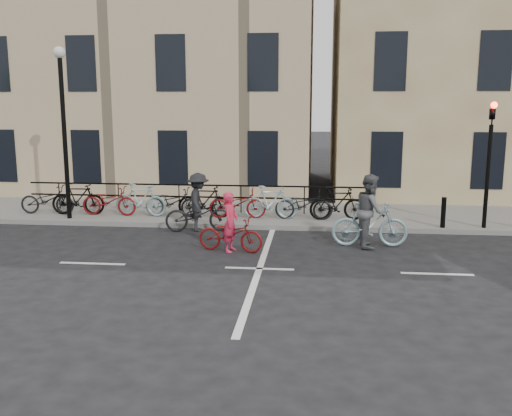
# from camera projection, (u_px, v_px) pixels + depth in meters

# --- Properties ---
(ground) EXTENTS (120.00, 120.00, 0.00)m
(ground) POSITION_uv_depth(u_px,v_px,m) (259.00, 269.00, 13.15)
(ground) COLOR black
(ground) RESTS_ON ground
(sidewalk) EXTENTS (46.00, 4.00, 0.15)m
(sidewalk) POSITION_uv_depth(u_px,v_px,m) (160.00, 212.00, 19.41)
(sidewalk) COLOR slate
(sidewalk) RESTS_ON ground
(building_east) EXTENTS (14.00, 10.00, 12.00)m
(building_east) POSITION_uv_depth(u_px,v_px,m) (504.00, 44.00, 23.80)
(building_east) COLOR tan
(building_east) RESTS_ON sidewalk
(building_west) EXTENTS (20.00, 10.00, 10.00)m
(building_west) POSITION_uv_depth(u_px,v_px,m) (90.00, 71.00, 25.83)
(building_west) COLOR tan
(building_west) RESTS_ON sidewalk
(traffic_light) EXTENTS (0.18, 0.30, 3.90)m
(traffic_light) POSITION_uv_depth(u_px,v_px,m) (490.00, 149.00, 16.31)
(traffic_light) COLOR black
(traffic_light) RESTS_ON sidewalk
(lamp_post) EXTENTS (0.36, 0.36, 5.28)m
(lamp_post) POSITION_uv_depth(u_px,v_px,m) (63.00, 112.00, 17.47)
(lamp_post) COLOR black
(lamp_post) RESTS_ON sidewalk
(bollard_east) EXTENTS (0.14, 0.14, 0.90)m
(bollard_east) POSITION_uv_depth(u_px,v_px,m) (443.00, 212.00, 16.69)
(bollard_east) COLOR black
(bollard_east) RESTS_ON sidewalk
(parked_bikes) EXTENTS (11.45, 1.23, 1.05)m
(parked_bikes) POSITION_uv_depth(u_px,v_px,m) (187.00, 201.00, 18.25)
(parked_bikes) COLOR black
(parked_bikes) RESTS_ON sidewalk
(cyclist_pink) EXTENTS (1.81, 0.94, 1.54)m
(cyclist_pink) POSITION_uv_depth(u_px,v_px,m) (230.00, 231.00, 14.60)
(cyclist_pink) COLOR maroon
(cyclist_pink) RESTS_ON ground
(cyclist_grey) EXTENTS (2.02, 0.96, 1.94)m
(cyclist_grey) POSITION_uv_depth(u_px,v_px,m) (370.00, 218.00, 15.02)
(cyclist_grey) COLOR #87ACB1
(cyclist_grey) RESTS_ON ground
(cyclist_dark) EXTENTS (2.06, 1.24, 1.74)m
(cyclist_dark) POSITION_uv_depth(u_px,v_px,m) (198.00, 208.00, 16.84)
(cyclist_dark) COLOR black
(cyclist_dark) RESTS_ON ground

